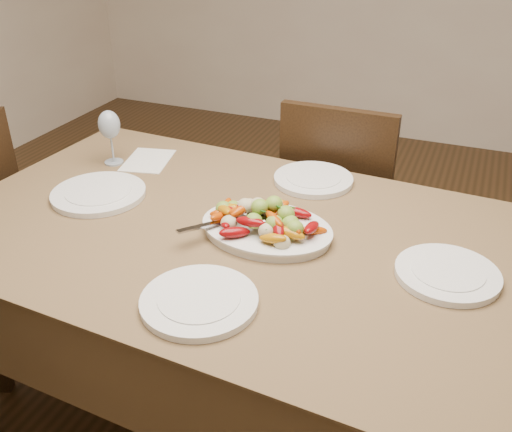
{
  "coord_description": "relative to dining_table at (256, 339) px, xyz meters",
  "views": [
    {
      "loc": [
        0.56,
        -1.15,
        1.59
      ],
      "look_at": [
        0.04,
        0.11,
        0.82
      ],
      "focal_mm": 40.0,
      "sensor_mm": 36.0,
      "label": 1
    }
  ],
  "objects": [
    {
      "name": "plate_far",
      "position": [
        0.05,
        0.39,
        0.39
      ],
      "size": [
        0.26,
        0.26,
        0.02
      ],
      "primitive_type": "cylinder",
      "color": "white",
      "rests_on": "dining_table"
    },
    {
      "name": "serving_spoon",
      "position": [
        -0.04,
        -0.02,
        0.43
      ],
      "size": [
        0.27,
        0.2,
        0.03
      ],
      "primitive_type": null,
      "rotation": [
        0.0,
        0.0,
        -0.55
      ],
      "color": "#9EA0A8",
      "rests_on": "serving_platter"
    },
    {
      "name": "serving_platter",
      "position": [
        0.03,
        0.01,
        0.39
      ],
      "size": [
        0.38,
        0.29,
        0.02
      ],
      "primitive_type": "ellipsoid",
      "rotation": [
        0.0,
        0.0,
        -0.06
      ],
      "color": "white",
      "rests_on": "dining_table"
    },
    {
      "name": "wine_glass",
      "position": [
        -0.66,
        0.27,
        0.48
      ],
      "size": [
        0.08,
        0.08,
        0.2
      ],
      "primitive_type": null,
      "color": "#8C99A5",
      "rests_on": "dining_table"
    },
    {
      "name": "plate_left",
      "position": [
        -0.55,
        0.03,
        0.39
      ],
      "size": [
        0.29,
        0.29,
        0.02
      ],
      "primitive_type": "cylinder",
      "color": "white",
      "rests_on": "dining_table"
    },
    {
      "name": "chair_far",
      "position": [
        0.07,
        0.79,
        0.1
      ],
      "size": [
        0.43,
        0.43,
        0.95
      ],
      "primitive_type": null,
      "rotation": [
        0.0,
        0.0,
        3.13
      ],
      "color": "black",
      "rests_on": "ground"
    },
    {
      "name": "dining_table",
      "position": [
        0.0,
        0.0,
        0.0
      ],
      "size": [
        1.9,
        1.14,
        0.76
      ],
      "primitive_type": "cube",
      "rotation": [
        0.0,
        0.0,
        -0.06
      ],
      "color": "brown",
      "rests_on": "ground"
    },
    {
      "name": "menu_card",
      "position": [
        -0.55,
        0.33,
        0.38
      ],
      "size": [
        0.19,
        0.24,
        0.0
      ],
      "primitive_type": "cube",
      "rotation": [
        0.0,
        0.0,
        0.23
      ],
      "color": "silver",
      "rests_on": "dining_table"
    },
    {
      "name": "plate_right",
      "position": [
        0.52,
        -0.0,
        0.39
      ],
      "size": [
        0.26,
        0.26,
        0.02
      ],
      "primitive_type": "cylinder",
      "color": "white",
      "rests_on": "dining_table"
    },
    {
      "name": "plate_near",
      "position": [
        -0.0,
        -0.34,
        0.39
      ],
      "size": [
        0.28,
        0.28,
        0.02
      ],
      "primitive_type": "cylinder",
      "color": "white",
      "rests_on": "dining_table"
    },
    {
      "name": "roasted_vegetables",
      "position": [
        0.03,
        0.01,
        0.45
      ],
      "size": [
        0.31,
        0.22,
        0.09
      ],
      "primitive_type": null,
      "rotation": [
        0.0,
        0.0,
        -0.06
      ],
      "color": "#740508",
      "rests_on": "serving_platter"
    }
  ]
}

